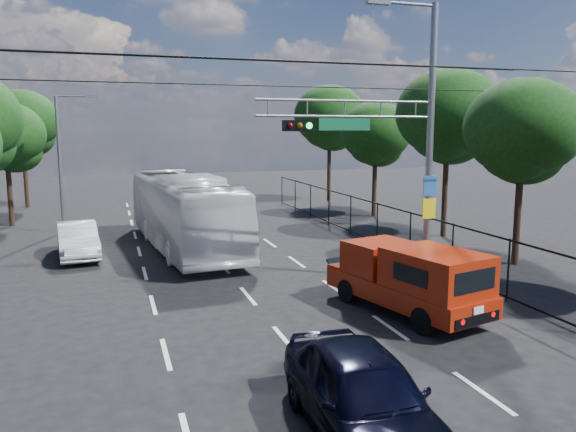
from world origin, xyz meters
name	(u,v)px	position (x,y,z in m)	size (l,w,h in m)	color
ground	(348,415)	(0.00, 0.00, 0.00)	(120.00, 120.00, 0.00)	black
lane_markings	(215,256)	(0.00, 14.00, 0.01)	(6.12, 38.00, 0.01)	beige
signal_mast	(399,132)	(5.28, 7.99, 5.24)	(6.43, 0.39, 9.50)	slate
streetlight_left	(63,157)	(-6.33, 22.00, 3.94)	(2.09, 0.22, 7.08)	slate
utility_wires	(239,69)	(0.00, 8.83, 7.23)	(22.00, 5.04, 0.74)	black
fence_right	(396,230)	(7.60, 12.17, 1.03)	(0.06, 34.03, 2.00)	black
tree_right_b	(523,137)	(11.22, 9.02, 5.06)	(4.50, 4.50, 7.31)	black
tree_right_c	(448,121)	(11.82, 15.02, 5.73)	(5.10, 5.10, 8.29)	black
tree_right_d	(376,137)	(11.42, 22.02, 4.85)	(4.32, 4.32, 7.02)	black
tree_right_e	(330,121)	(11.62, 30.02, 5.94)	(5.28, 5.28, 8.58)	black
tree_left_d	(6,141)	(-9.38, 25.02, 4.72)	(4.20, 4.20, 6.83)	black
tree_left_e	(22,126)	(-9.58, 33.02, 5.53)	(4.92, 4.92, 7.99)	black
red_pickup	(409,277)	(4.10, 4.98, 1.08)	(3.18, 5.74, 2.03)	black
navy_hatchback	(364,396)	(-0.10, -0.86, 0.81)	(1.92, 4.76, 1.62)	black
white_bus	(184,211)	(-0.97, 16.13, 1.68)	(2.82, 12.04, 3.35)	silver
white_van	(78,240)	(-5.50, 15.66, 0.73)	(1.54, 4.41, 1.45)	silver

